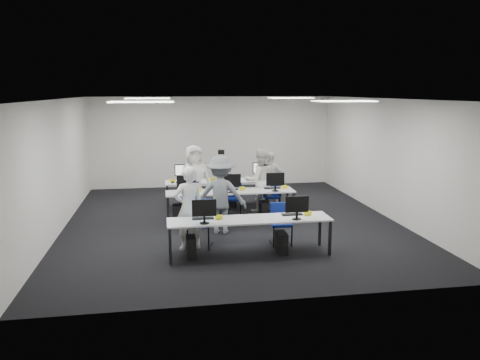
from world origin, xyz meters
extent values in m
plane|color=black|center=(0.00, 0.00, 0.00)|extent=(9.00, 9.00, 0.00)
plane|color=white|center=(0.00, 0.00, 3.00)|extent=(9.00, 9.00, 0.00)
cube|color=silver|center=(0.00, 4.50, 1.50)|extent=(8.00, 0.02, 3.00)
cube|color=silver|center=(0.00, -4.50, 1.50)|extent=(8.00, 0.02, 3.00)
cube|color=silver|center=(-4.00, 0.00, 1.50)|extent=(0.02, 9.00, 3.00)
cube|color=silver|center=(4.00, 0.00, 1.50)|extent=(0.02, 9.00, 3.00)
cube|color=white|center=(-2.00, -2.00, 2.98)|extent=(1.20, 0.60, 0.02)
cube|color=white|center=(2.00, -2.00, 2.98)|extent=(1.20, 0.60, 0.02)
cube|color=white|center=(-2.00, 2.00, 2.98)|extent=(1.20, 0.60, 0.02)
cube|color=white|center=(2.00, 2.00, 2.98)|extent=(1.20, 0.60, 0.02)
cube|color=silver|center=(0.00, -2.40, 0.71)|extent=(3.20, 0.70, 0.03)
cube|color=black|center=(-1.55, -2.70, 0.35)|extent=(0.05, 0.05, 0.70)
cube|color=black|center=(-1.55, -2.10, 0.35)|extent=(0.05, 0.05, 0.70)
cube|color=black|center=(1.55, -2.70, 0.35)|extent=(0.05, 0.05, 0.70)
cube|color=black|center=(1.55, -2.10, 0.35)|extent=(0.05, 0.05, 0.70)
cube|color=silver|center=(0.00, 0.20, 0.71)|extent=(3.20, 0.70, 0.03)
cube|color=black|center=(-1.55, -0.10, 0.35)|extent=(0.05, 0.05, 0.70)
cube|color=black|center=(-1.55, 0.50, 0.35)|extent=(0.05, 0.05, 0.70)
cube|color=black|center=(1.55, -0.10, 0.35)|extent=(0.05, 0.05, 0.70)
cube|color=black|center=(1.55, 0.50, 0.35)|extent=(0.05, 0.05, 0.70)
cube|color=silver|center=(0.00, 1.60, 0.71)|extent=(3.20, 0.70, 0.03)
cube|color=black|center=(-1.55, 1.30, 0.35)|extent=(0.05, 0.05, 0.70)
cube|color=black|center=(-1.55, 1.90, 0.35)|extent=(0.05, 0.05, 0.70)
cube|color=black|center=(1.55, 1.30, 0.35)|extent=(0.05, 0.05, 0.70)
cube|color=black|center=(1.55, 1.90, 0.35)|extent=(0.05, 0.05, 0.70)
cube|color=#0D5DA9|center=(-0.90, -2.58, 1.03)|extent=(0.46, 0.04, 0.32)
cube|color=black|center=(-0.90, -2.26, 0.74)|extent=(0.42, 0.14, 0.02)
ellipsoid|color=black|center=(-0.60, -2.26, 0.75)|extent=(0.07, 0.10, 0.04)
cube|color=black|center=(-1.15, -2.40, 0.21)|extent=(0.18, 0.40, 0.42)
cube|color=white|center=(0.90, -2.58, 1.03)|extent=(0.46, 0.04, 0.32)
cube|color=black|center=(0.90, -2.26, 0.74)|extent=(0.42, 0.14, 0.02)
ellipsoid|color=black|center=(1.20, -2.26, 0.75)|extent=(0.07, 0.10, 0.04)
cube|color=black|center=(0.65, -2.40, 0.21)|extent=(0.18, 0.40, 0.42)
cube|color=white|center=(-1.10, 0.02, 1.03)|extent=(0.46, 0.04, 0.32)
cube|color=black|center=(-1.10, 0.34, 0.74)|extent=(0.42, 0.14, 0.02)
ellipsoid|color=black|center=(-0.80, 0.34, 0.75)|extent=(0.07, 0.10, 0.04)
cube|color=black|center=(-1.35, 0.20, 0.21)|extent=(0.18, 0.40, 0.42)
cube|color=white|center=(0.00, 0.02, 1.03)|extent=(0.46, 0.04, 0.32)
cube|color=black|center=(0.00, 0.34, 0.74)|extent=(0.42, 0.14, 0.02)
ellipsoid|color=black|center=(0.30, 0.34, 0.75)|extent=(0.07, 0.10, 0.04)
cube|color=black|center=(-0.25, 0.20, 0.21)|extent=(0.18, 0.40, 0.42)
cube|color=white|center=(1.10, 0.02, 1.03)|extent=(0.46, 0.04, 0.32)
cube|color=black|center=(1.10, 0.34, 0.74)|extent=(0.42, 0.14, 0.02)
ellipsoid|color=black|center=(1.40, 0.34, 0.75)|extent=(0.07, 0.10, 0.04)
cube|color=black|center=(0.85, 0.20, 0.21)|extent=(0.18, 0.40, 0.42)
cube|color=white|center=(-1.10, 1.78, 1.03)|extent=(0.46, 0.04, 0.32)
cube|color=black|center=(-1.10, 1.46, 0.74)|extent=(0.42, 0.14, 0.02)
ellipsoid|color=black|center=(-1.40, 1.46, 0.75)|extent=(0.07, 0.10, 0.04)
cube|color=black|center=(-0.85, 1.60, 0.21)|extent=(0.18, 0.40, 0.42)
cube|color=white|center=(0.00, 1.78, 1.03)|extent=(0.46, 0.04, 0.32)
cube|color=black|center=(0.00, 1.46, 0.74)|extent=(0.42, 0.14, 0.02)
ellipsoid|color=black|center=(-0.30, 1.46, 0.75)|extent=(0.07, 0.10, 0.04)
cube|color=black|center=(0.25, 1.60, 0.21)|extent=(0.18, 0.40, 0.42)
cube|color=white|center=(1.10, 1.78, 1.03)|extent=(0.46, 0.04, 0.32)
cube|color=black|center=(1.10, 1.46, 0.74)|extent=(0.42, 0.14, 0.02)
ellipsoid|color=black|center=(0.80, 1.46, 0.75)|extent=(0.07, 0.10, 0.04)
cube|color=black|center=(1.35, 1.60, 0.21)|extent=(0.18, 0.40, 0.42)
cube|color=navy|center=(-0.92, -1.78, 0.49)|extent=(0.57, 0.56, 0.06)
cube|color=navy|center=(-0.87, -1.57, 0.77)|extent=(0.45, 0.17, 0.39)
cube|color=navy|center=(0.77, -1.87, 0.44)|extent=(0.44, 0.42, 0.06)
cube|color=navy|center=(0.78, -1.68, 0.68)|extent=(0.40, 0.07, 0.34)
cube|color=navy|center=(-1.06, 0.71, 0.47)|extent=(0.48, 0.46, 0.06)
cube|color=navy|center=(-1.08, 0.91, 0.73)|extent=(0.43, 0.09, 0.37)
cube|color=navy|center=(0.15, 0.65, 0.42)|extent=(0.47, 0.46, 0.05)
cube|color=navy|center=(0.19, 0.83, 0.65)|extent=(0.38, 0.13, 0.33)
cube|color=navy|center=(1.17, 0.75, 0.42)|extent=(0.42, 0.40, 0.05)
cube|color=navy|center=(1.18, 0.93, 0.66)|extent=(0.39, 0.06, 0.33)
cube|color=navy|center=(-0.98, 1.03, 0.44)|extent=(0.49, 0.48, 0.06)
cube|color=navy|center=(-0.94, 0.84, 0.69)|extent=(0.41, 0.12, 0.35)
cube|color=navy|center=(0.12, 0.97, 0.45)|extent=(0.49, 0.47, 0.06)
cube|color=navy|center=(0.15, 0.78, 0.71)|extent=(0.42, 0.10, 0.36)
cube|color=navy|center=(1.25, 0.97, 0.48)|extent=(0.53, 0.52, 0.06)
cube|color=navy|center=(1.21, 0.76, 0.75)|extent=(0.44, 0.13, 0.38)
ellipsoid|color=#9B7150|center=(-1.14, 0.39, 0.86)|extent=(0.32, 0.20, 0.26)
imported|color=silver|center=(-1.15, -1.86, 0.86)|extent=(0.72, 0.58, 1.72)
imported|color=silver|center=(0.88, 0.85, 0.85)|extent=(0.88, 0.72, 1.70)
imported|color=silver|center=(-0.83, 1.12, 0.89)|extent=(0.98, 0.74, 1.79)
imported|color=silver|center=(1.21, 1.13, 0.78)|extent=(0.96, 0.49, 1.57)
imported|color=slate|center=(-0.38, -0.88, 0.89)|extent=(1.26, 0.88, 1.77)
cube|color=black|center=(-0.34, -0.71, 1.83)|extent=(0.17, 0.21, 0.10)
camera|label=1|loc=(-1.63, -11.07, 3.20)|focal=35.00mm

